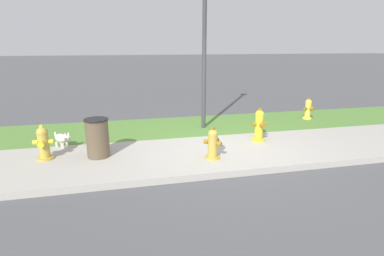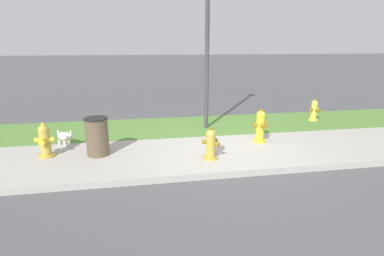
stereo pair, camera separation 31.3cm
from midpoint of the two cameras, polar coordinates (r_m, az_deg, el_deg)
ground_plane at (r=6.43m, az=4.96°, el=-4.46°), size 120.00×120.00×0.00m
sidewalk_pavement at (r=6.43m, az=4.96°, el=-4.42°), size 18.00×2.22×0.01m
grass_verge at (r=8.44m, az=0.48°, el=0.54°), size 18.00×2.15×0.01m
street_curb at (r=5.37m, az=8.84°, el=-8.10°), size 18.00×0.16×0.12m
fire_hydrant_mid_block at (r=7.11m, az=11.44°, el=0.46°), size 0.38×0.35×0.79m
fire_hydrant_far_end at (r=5.92m, az=2.48°, el=-3.06°), size 0.34×0.34×0.65m
fire_hydrant_by_grass_verge at (r=6.61m, az=-27.67°, el=-2.61°), size 0.38×0.36×0.71m
fire_hydrant_at_driveway at (r=9.69m, az=20.38°, el=3.40°), size 0.36×0.33×0.66m
small_white_dog at (r=7.23m, az=-24.61°, el=-1.82°), size 0.41×0.38×0.38m
street_lamp at (r=7.96m, az=1.22°, el=22.27°), size 0.32×0.32×4.74m
trash_bin at (r=6.32m, az=-18.91°, el=-1.84°), size 0.47×0.47×0.80m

